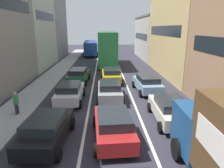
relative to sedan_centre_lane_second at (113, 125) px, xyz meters
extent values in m
cube|color=#9A9A9A|center=(-6.56, 13.01, -0.73)|extent=(2.60, 64.00, 0.14)
cube|color=silver|center=(-1.56, 13.01, -0.79)|extent=(0.16, 60.00, 0.01)
cube|color=silver|center=(1.84, 13.01, -0.79)|extent=(0.16, 60.00, 0.01)
cube|color=black|center=(-8.35, 9.51, 6.79)|extent=(0.02, 8.80, 1.10)
cube|color=#B2ADA3|center=(-11.86, 20.51, 5.68)|extent=(7.00, 10.90, 12.95)
cube|color=black|center=(-8.35, 20.51, 6.33)|extent=(0.02, 8.80, 1.10)
cube|color=gray|center=(-11.86, 31.51, 4.80)|extent=(7.00, 10.90, 11.20)
cube|color=black|center=(-8.35, 31.51, 5.36)|extent=(0.02, 8.80, 1.10)
cube|color=#B2ADA3|center=(10.04, 29.67, 2.92)|extent=(7.00, 14.57, 7.44)
cube|color=black|center=(6.52, 29.67, 3.30)|extent=(0.02, 11.73, 1.10)
cube|color=#66605B|center=(10.04, 29.67, 6.80)|extent=(7.20, 14.57, 0.30)
cube|color=tan|center=(10.04, 15.01, 4.01)|extent=(7.00, 14.57, 9.62)
cube|color=black|center=(6.52, 15.01, 4.49)|extent=(0.02, 11.73, 1.10)
cube|color=navy|center=(3.91, -1.90, 0.63)|extent=(2.46, 2.46, 1.90)
cube|color=black|center=(3.95, -0.69, 1.01)|extent=(2.02, 0.08, 0.70)
cylinder|color=black|center=(2.72, -1.79, -0.32)|extent=(0.33, 0.97, 0.96)
cube|color=#A51E1E|center=(0.00, 0.05, -0.13)|extent=(2.07, 4.41, 0.70)
cube|color=#1E2328|center=(0.01, -0.15, 0.43)|extent=(1.73, 2.50, 0.52)
cylinder|color=black|center=(-1.01, 1.45, -0.48)|extent=(0.26, 0.65, 0.64)
cylinder|color=black|center=(0.82, 1.57, -0.48)|extent=(0.26, 0.65, 0.64)
cylinder|color=black|center=(-0.83, -1.47, -0.48)|extent=(0.26, 0.65, 0.64)
cylinder|color=black|center=(1.01, -1.35, -0.48)|extent=(0.26, 0.65, 0.64)
cube|color=black|center=(-3.29, -0.22, -0.13)|extent=(2.07, 4.40, 0.70)
cube|color=#1E2328|center=(-3.31, -0.42, 0.43)|extent=(1.73, 2.50, 0.52)
cylinder|color=black|center=(-4.12, 1.30, -0.48)|extent=(0.26, 0.65, 0.64)
cylinder|color=black|center=(-2.28, 1.18, -0.48)|extent=(0.26, 0.65, 0.64)
cylinder|color=black|center=(-4.30, -1.62, -0.48)|extent=(0.26, 0.65, 0.64)
cylinder|color=black|center=(-2.47, -1.74, -0.48)|extent=(0.26, 0.65, 0.64)
cube|color=gray|center=(-0.01, 6.17, -0.13)|extent=(1.86, 4.32, 0.70)
cube|color=#1E2328|center=(-0.01, 5.97, 0.43)|extent=(1.62, 2.43, 0.52)
cylinder|color=black|center=(-0.95, 7.62, -0.48)|extent=(0.23, 0.64, 0.64)
cylinder|color=black|center=(0.89, 7.65, -0.48)|extent=(0.23, 0.64, 0.64)
cylinder|color=black|center=(-0.91, 4.70, -0.48)|extent=(0.23, 0.64, 0.64)
cylinder|color=black|center=(0.93, 4.73, -0.48)|extent=(0.23, 0.64, 0.64)
cube|color=silver|center=(-3.11, 5.78, -0.13)|extent=(1.81, 4.30, 0.70)
cube|color=#1E2328|center=(-3.11, 5.58, 0.43)|extent=(1.59, 2.41, 0.52)
cylinder|color=black|center=(-4.03, 7.25, -0.48)|extent=(0.22, 0.64, 0.64)
cylinder|color=black|center=(-2.19, 7.24, -0.48)|extent=(0.22, 0.64, 0.64)
cylinder|color=black|center=(-4.03, 4.32, -0.48)|extent=(0.22, 0.64, 0.64)
cylinder|color=black|center=(-2.19, 4.32, -0.48)|extent=(0.22, 0.64, 0.64)
cube|color=#B29319|center=(0.29, 11.63, -0.13)|extent=(1.96, 4.36, 0.70)
cube|color=#1E2328|center=(0.30, 11.43, 0.43)|extent=(1.67, 2.47, 0.52)
cylinder|color=black|center=(-0.68, 13.06, -0.48)|extent=(0.24, 0.65, 0.64)
cylinder|color=black|center=(1.16, 13.13, -0.48)|extent=(0.24, 0.65, 0.64)
cylinder|color=black|center=(-0.57, 10.14, -0.48)|extent=(0.24, 0.65, 0.64)
cylinder|color=black|center=(1.27, 10.20, -0.48)|extent=(0.24, 0.65, 0.64)
cube|color=#19592D|center=(-3.12, 11.62, -0.13)|extent=(2.03, 4.39, 0.70)
cube|color=#1E2328|center=(-3.13, 11.42, 0.43)|extent=(1.71, 2.49, 0.52)
cylinder|color=black|center=(-3.96, 13.13, -0.48)|extent=(0.25, 0.65, 0.64)
cylinder|color=black|center=(-2.13, 13.03, -0.48)|extent=(0.25, 0.65, 0.64)
cylinder|color=black|center=(-4.12, 10.21, -0.48)|extent=(0.25, 0.65, 0.64)
cylinder|color=black|center=(-2.28, 10.11, -0.48)|extent=(0.25, 0.65, 0.64)
cube|color=beige|center=(3.57, 2.02, -0.13)|extent=(1.86, 4.32, 0.70)
cube|color=#1E2328|center=(3.57, 1.82, 0.43)|extent=(1.62, 2.43, 0.52)
cylinder|color=black|center=(2.67, 3.49, -0.48)|extent=(0.23, 0.64, 0.64)
cylinder|color=black|center=(4.51, 3.47, -0.48)|extent=(0.23, 0.64, 0.64)
cylinder|color=black|center=(2.63, 0.57, -0.48)|extent=(0.23, 0.64, 0.64)
cylinder|color=black|center=(4.47, 0.54, -0.48)|extent=(0.23, 0.64, 0.64)
cube|color=#759EB7|center=(3.42, 8.09, -0.13)|extent=(2.07, 4.41, 0.70)
cube|color=#1E2328|center=(3.44, 7.89, 0.43)|extent=(1.73, 2.50, 0.52)
cylinder|color=black|center=(2.41, 9.49, -0.48)|extent=(0.26, 0.65, 0.64)
cylinder|color=black|center=(4.25, 9.61, -0.48)|extent=(0.26, 0.65, 0.64)
cylinder|color=black|center=(2.60, 6.58, -0.48)|extent=(0.26, 0.65, 0.64)
cylinder|color=black|center=(4.43, 6.69, -0.48)|extent=(0.26, 0.65, 0.64)
cube|color=#1E6033|center=(0.16, 21.03, 0.90)|extent=(2.61, 10.53, 2.40)
cube|color=black|center=(0.16, 21.03, 1.26)|extent=(2.64, 9.90, 0.70)
cube|color=#1E6033|center=(0.16, 21.03, 3.18)|extent=(2.61, 10.53, 2.16)
cube|color=black|center=(0.16, 21.03, 3.42)|extent=(2.64, 9.90, 0.64)
cylinder|color=black|center=(-1.05, 24.83, -0.30)|extent=(0.31, 1.00, 1.00)
cylinder|color=black|center=(1.45, 24.80, -0.30)|extent=(0.31, 1.00, 1.00)
cylinder|color=black|center=(-1.13, 17.90, -0.30)|extent=(0.31, 1.00, 1.00)
cylinder|color=black|center=(1.37, 17.87, -0.30)|extent=(0.31, 1.00, 1.00)
cube|color=navy|center=(-3.20, 34.23, 0.90)|extent=(3.03, 10.61, 2.40)
cube|color=black|center=(-3.20, 34.23, 1.26)|extent=(3.03, 9.99, 0.70)
cylinder|color=black|center=(-4.64, 37.95, -0.30)|extent=(0.35, 1.01, 1.00)
cylinder|color=black|center=(-2.15, 38.07, -0.30)|extent=(0.35, 1.01, 1.00)
cylinder|color=black|center=(-4.29, 31.03, -0.30)|extent=(0.35, 1.01, 1.00)
cylinder|color=black|center=(-1.79, 31.15, -0.30)|extent=(0.35, 1.01, 1.00)
cylinder|color=#262D47|center=(-6.18, 3.07, -0.39)|extent=(0.16, 0.16, 0.82)
cylinder|color=#262D47|center=(-6.16, 3.25, -0.39)|extent=(0.16, 0.16, 0.82)
cylinder|color=#338C4C|center=(-6.17, 3.16, 0.32)|extent=(0.34, 0.34, 0.60)
sphere|color=tan|center=(-6.17, 3.16, 0.74)|extent=(0.24, 0.24, 0.24)
cylinder|color=#338C4C|center=(-6.19, 2.94, 0.35)|extent=(0.10, 0.10, 0.55)
cylinder|color=#338C4C|center=(-6.15, 3.38, 0.35)|extent=(0.10, 0.10, 0.55)
camera|label=1|loc=(-0.46, -9.51, 4.79)|focal=32.76mm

